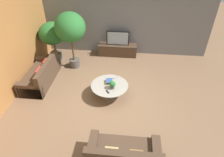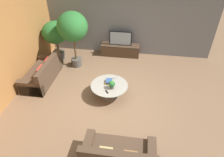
{
  "view_description": "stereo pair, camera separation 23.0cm",
  "coord_description": "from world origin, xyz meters",
  "px_view_note": "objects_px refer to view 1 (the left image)",
  "views": [
    {
      "loc": [
        0.49,
        -4.82,
        4.38
      ],
      "look_at": [
        -0.06,
        0.39,
        0.55
      ],
      "focal_mm": 32.0,
      "sensor_mm": 36.0,
      "label": 1
    },
    {
      "loc": [
        0.72,
        -4.79,
        4.38
      ],
      "look_at": [
        -0.06,
        0.39,
        0.55
      ],
      "focal_mm": 32.0,
      "sensor_mm": 36.0,
      "label": 2
    }
  ],
  "objects_px": {
    "potted_plant_tabletop": "(112,84)",
    "coffee_table": "(110,88)",
    "television": "(118,38)",
    "couch_by_wall": "(41,76)",
    "potted_palm_corner": "(70,29)",
    "couch_near_entry": "(124,156)",
    "potted_palm_tall": "(53,35)",
    "media_console": "(118,50)"
  },
  "relations": [
    {
      "from": "television",
      "to": "potted_plant_tabletop",
      "type": "relative_size",
      "value": 3.46
    },
    {
      "from": "television",
      "to": "potted_plant_tabletop",
      "type": "xyz_separation_m",
      "value": [
        0.07,
        -2.91,
        -0.21
      ]
    },
    {
      "from": "coffee_table",
      "to": "potted_palm_corner",
      "type": "distance_m",
      "value": 2.63
    },
    {
      "from": "coffee_table",
      "to": "potted_plant_tabletop",
      "type": "relative_size",
      "value": 4.37
    },
    {
      "from": "potted_palm_corner",
      "to": "television",
      "type": "bearing_deg",
      "value": 34.18
    },
    {
      "from": "couch_near_entry",
      "to": "potted_plant_tabletop",
      "type": "xyz_separation_m",
      "value": [
        -0.49,
        2.22,
        0.31
      ]
    },
    {
      "from": "couch_by_wall",
      "to": "potted_plant_tabletop",
      "type": "bearing_deg",
      "value": 76.33
    },
    {
      "from": "television",
      "to": "potted_palm_tall",
      "type": "bearing_deg",
      "value": -165.41
    },
    {
      "from": "potted_palm_tall",
      "to": "couch_near_entry",
      "type": "bearing_deg",
      "value": -55.25
    },
    {
      "from": "couch_by_wall",
      "to": "potted_plant_tabletop",
      "type": "height_order",
      "value": "couch_by_wall"
    },
    {
      "from": "media_console",
      "to": "couch_near_entry",
      "type": "height_order",
      "value": "couch_near_entry"
    },
    {
      "from": "potted_plant_tabletop",
      "to": "couch_near_entry",
      "type": "bearing_deg",
      "value": -77.59
    },
    {
      "from": "couch_near_entry",
      "to": "potted_palm_corner",
      "type": "xyz_separation_m",
      "value": [
        -2.2,
        4.02,
        1.31
      ]
    },
    {
      "from": "television",
      "to": "potted_palm_tall",
      "type": "distance_m",
      "value": 2.65
    },
    {
      "from": "potted_plant_tabletop",
      "to": "coffee_table",
      "type": "bearing_deg",
      "value": 125.11
    },
    {
      "from": "television",
      "to": "couch_near_entry",
      "type": "height_order",
      "value": "television"
    },
    {
      "from": "coffee_table",
      "to": "couch_near_entry",
      "type": "bearing_deg",
      "value": -75.95
    },
    {
      "from": "coffee_table",
      "to": "potted_plant_tabletop",
      "type": "bearing_deg",
      "value": -54.89
    },
    {
      "from": "couch_by_wall",
      "to": "television",
      "type": "bearing_deg",
      "value": 131.84
    },
    {
      "from": "potted_palm_corner",
      "to": "couch_by_wall",
      "type": "bearing_deg",
      "value": -127.82
    },
    {
      "from": "television",
      "to": "coffee_table",
      "type": "distance_m",
      "value": 2.81
    },
    {
      "from": "coffee_table",
      "to": "potted_palm_tall",
      "type": "distance_m",
      "value": 3.37
    },
    {
      "from": "potted_palm_tall",
      "to": "potted_plant_tabletop",
      "type": "xyz_separation_m",
      "value": [
        2.61,
        -2.25,
        -0.52
      ]
    },
    {
      "from": "television",
      "to": "couch_by_wall",
      "type": "distance_m",
      "value": 3.45
    },
    {
      "from": "television",
      "to": "coffee_table",
      "type": "height_order",
      "value": "television"
    },
    {
      "from": "television",
      "to": "couch_near_entry",
      "type": "relative_size",
      "value": 0.57
    },
    {
      "from": "coffee_table",
      "to": "potted_plant_tabletop",
      "type": "height_order",
      "value": "potted_plant_tabletop"
    },
    {
      "from": "coffee_table",
      "to": "potted_palm_tall",
      "type": "xyz_separation_m",
      "value": [
        -2.51,
        2.1,
        0.8
      ]
    },
    {
      "from": "coffee_table",
      "to": "television",
      "type": "bearing_deg",
      "value": 89.23
    },
    {
      "from": "potted_palm_tall",
      "to": "potted_palm_corner",
      "type": "relative_size",
      "value": 0.74
    },
    {
      "from": "couch_near_entry",
      "to": "potted_palm_corner",
      "type": "height_order",
      "value": "potted_palm_corner"
    },
    {
      "from": "media_console",
      "to": "potted_plant_tabletop",
      "type": "distance_m",
      "value": 2.93
    },
    {
      "from": "potted_palm_tall",
      "to": "potted_plant_tabletop",
      "type": "height_order",
      "value": "potted_palm_tall"
    },
    {
      "from": "media_console",
      "to": "television",
      "type": "distance_m",
      "value": 0.54
    },
    {
      "from": "media_console",
      "to": "couch_near_entry",
      "type": "relative_size",
      "value": 1.01
    },
    {
      "from": "coffee_table",
      "to": "couch_by_wall",
      "type": "bearing_deg",
      "value": 169.01
    },
    {
      "from": "couch_by_wall",
      "to": "potted_palm_corner",
      "type": "bearing_deg",
      "value": 142.18
    },
    {
      "from": "media_console",
      "to": "couch_by_wall",
      "type": "distance_m",
      "value": 3.42
    },
    {
      "from": "couch_near_entry",
      "to": "media_console",
      "type": "bearing_deg",
      "value": -83.82
    },
    {
      "from": "potted_palm_tall",
      "to": "potted_palm_corner",
      "type": "distance_m",
      "value": 1.12
    },
    {
      "from": "potted_palm_tall",
      "to": "potted_palm_corner",
      "type": "height_order",
      "value": "potted_palm_corner"
    },
    {
      "from": "potted_palm_corner",
      "to": "media_console",
      "type": "bearing_deg",
      "value": 34.22
    }
  ]
}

